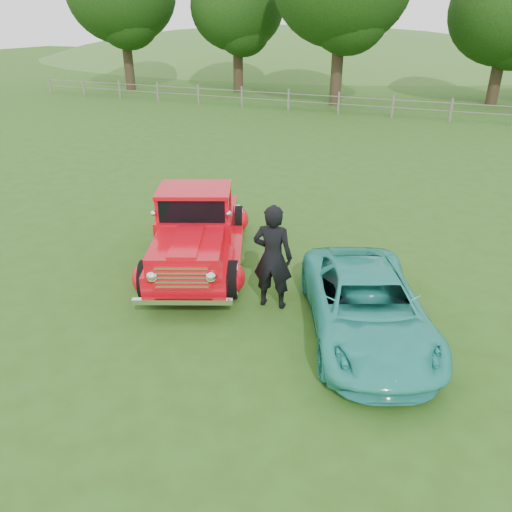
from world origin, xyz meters
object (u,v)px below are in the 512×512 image
at_px(tree_near_east, 509,12).
at_px(man, 273,257).
at_px(tree_mid_west, 237,7).
at_px(red_pickup, 197,230).
at_px(teal_sedan, 367,306).

xyz_separation_m(tree_near_east, man, (-3.90, -27.82, -4.23)).
bearing_deg(tree_mid_west, man, -63.98).
distance_m(tree_near_east, red_pickup, 27.80).
xyz_separation_m(teal_sedan, man, (-1.84, 0.29, 0.45)).
relative_size(tree_mid_west, tree_near_east, 1.02).
relative_size(tree_near_east, man, 4.07).
xyz_separation_m(tree_near_east, red_pickup, (-6.11, -26.75, -4.45)).
distance_m(red_pickup, teal_sedan, 4.27).
relative_size(teal_sedan, man, 2.00).
relative_size(tree_near_east, teal_sedan, 2.03).
bearing_deg(tree_near_east, red_pickup, -102.86).
distance_m(tree_mid_west, man, 30.19).
bearing_deg(tree_near_east, teal_sedan, -94.20).
height_order(tree_mid_west, red_pickup, tree_mid_west).
height_order(tree_near_east, red_pickup, tree_near_east).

